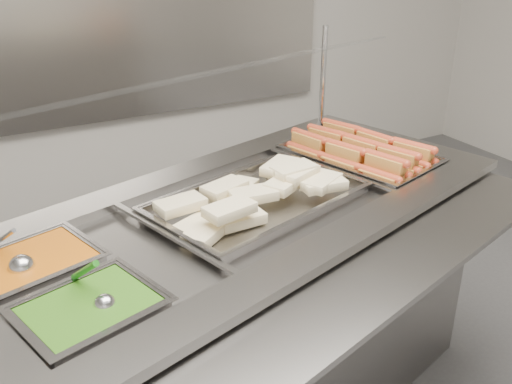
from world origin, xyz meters
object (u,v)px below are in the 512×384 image
steam_counter (246,316)px  sneeze_guard (197,80)px  serving_spoon (101,299)px  pan_wraps (258,204)px  ladle (21,265)px  pan_hotdogs (359,164)px

steam_counter → sneeze_guard: sneeze_guard is taller
steam_counter → serving_spoon: serving_spoon is taller
steam_counter → pan_wraps: (0.06, 0.02, 0.42)m
pan_wraps → serving_spoon: 0.68m
pan_wraps → ladle: bearing=-173.9°
pan_hotdogs → serving_spoon: size_ratio=3.60×
pan_hotdogs → pan_wraps: bearing=-164.0°
serving_spoon → sneeze_guard: bearing=47.0°
ladle → serving_spoon: 0.28m
ladle → serving_spoon: bearing=-60.0°
pan_hotdogs → ladle: ladle is taller
pan_wraps → pan_hotdogs: bearing=16.0°
steam_counter → serving_spoon: bearing=-150.3°
sneeze_guard → pan_wraps: (0.12, -0.19, -0.38)m
sneeze_guard → serving_spoon: (-0.48, -0.51, -0.35)m
ladle → pan_hotdogs: bearing=10.3°
pan_hotdogs → pan_wraps: 0.56m
sneeze_guard → pan_wraps: size_ratio=2.18×
ladle → serving_spoon: (0.14, -0.25, 0.00)m
steam_counter → serving_spoon: (-0.54, -0.31, 0.45)m
steam_counter → sneeze_guard: 0.83m
steam_counter → pan_hotdogs: (0.59, 0.17, 0.40)m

